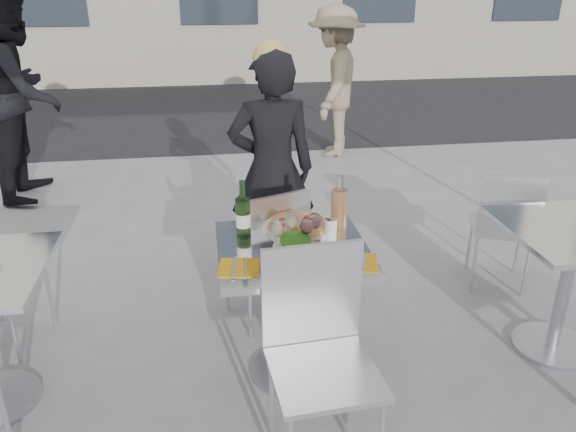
{
  "coord_description": "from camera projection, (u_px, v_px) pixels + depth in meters",
  "views": [
    {
      "loc": [
        -0.38,
        -2.39,
        1.96
      ],
      "look_at": [
        0.0,
        0.15,
        0.85
      ],
      "focal_mm": 35.0,
      "sensor_mm": 36.0,
      "label": 1
    }
  ],
  "objects": [
    {
      "name": "chair_near",
      "position": [
        318.0,
        341.0,
        2.33
      ],
      "size": [
        0.46,
        0.48,
        0.95
      ],
      "rotation": [
        0.0,
        0.0,
        0.07
      ],
      "color": "silver",
      "rests_on": "ground"
    },
    {
      "name": "chair_far",
      "position": [
        270.0,
        247.0,
        3.22
      ],
      "size": [
        0.52,
        0.52,
        0.87
      ],
      "rotation": [
        0.0,
        0.0,
        3.5
      ],
      "color": "silver",
      "rests_on": "ground"
    },
    {
      "name": "wineglass_red_b",
      "position": [
        315.0,
        222.0,
        2.71
      ],
      "size": [
        0.07,
        0.07,
        0.16
      ],
      "color": "white",
      "rests_on": "main_table"
    },
    {
      "name": "napkin_right",
      "position": [
        358.0,
        262.0,
        2.56
      ],
      "size": [
        0.22,
        0.22,
        0.01
      ],
      "rotation": [
        0.0,
        0.0,
        -0.25
      ],
      "color": "gold",
      "rests_on": "main_table"
    },
    {
      "name": "wineglass_red_a",
      "position": [
        307.0,
        227.0,
        2.66
      ],
      "size": [
        0.07,
        0.07,
        0.16
      ],
      "color": "white",
      "rests_on": "main_table"
    },
    {
      "name": "napkin_left",
      "position": [
        239.0,
        267.0,
        2.51
      ],
      "size": [
        0.2,
        0.2,
        0.01
      ],
      "rotation": [
        0.0,
        0.0,
        -0.14
      ],
      "color": "gold",
      "rests_on": "main_table"
    },
    {
      "name": "salad_plate",
      "position": [
        296.0,
        242.0,
        2.67
      ],
      "size": [
        0.22,
        0.22,
        0.09
      ],
      "color": "white",
      "rests_on": "main_table"
    },
    {
      "name": "street_asphalt",
      "position": [
        228.0,
        107.0,
        8.89
      ],
      "size": [
        24.0,
        5.0,
        0.0
      ],
      "primitive_type": "cube",
      "color": "black",
      "rests_on": "ground"
    },
    {
      "name": "wineglass_white_b",
      "position": [
        291.0,
        222.0,
        2.71
      ],
      "size": [
        0.07,
        0.07,
        0.16
      ],
      "color": "white",
      "rests_on": "main_table"
    },
    {
      "name": "pedestrian_b",
      "position": [
        334.0,
        82.0,
        6.3
      ],
      "size": [
        0.96,
        1.23,
        1.67
      ],
      "primitive_type": "imported",
      "rotation": [
        0.0,
        0.0,
        4.35
      ],
      "color": "#8C775A",
      "rests_on": "ground"
    },
    {
      "name": "side_table_right",
      "position": [
        570.0,
        264.0,
        2.99
      ],
      "size": [
        0.72,
        0.72,
        0.75
      ],
      "color": "#B7BABF",
      "rests_on": "ground"
    },
    {
      "name": "ground",
      "position": [
        292.0,
        373.0,
        3.0
      ],
      "size": [
        80.0,
        80.0,
        0.0
      ],
      "primitive_type": "plane",
      "color": "slate"
    },
    {
      "name": "pizza_far",
      "position": [
        297.0,
        225.0,
        2.9
      ],
      "size": [
        0.36,
        0.36,
        0.03
      ],
      "color": "white",
      "rests_on": "main_table"
    },
    {
      "name": "side_chair_rfar",
      "position": [
        505.0,
        221.0,
        3.61
      ],
      "size": [
        0.49,
        0.5,
        0.83
      ],
      "rotation": [
        0.0,
        0.0,
        2.79
      ],
      "color": "silver",
      "rests_on": "ground"
    },
    {
      "name": "pizza_near",
      "position": [
        308.0,
        259.0,
        2.57
      ],
      "size": [
        0.36,
        0.36,
        0.02
      ],
      "color": "tan",
      "rests_on": "main_table"
    },
    {
      "name": "carafe",
      "position": [
        339.0,
        209.0,
        2.84
      ],
      "size": [
        0.08,
        0.08,
        0.29
      ],
      "color": "tan",
      "rests_on": "main_table"
    },
    {
      "name": "woman_diner",
      "position": [
        272.0,
        170.0,
        3.67
      ],
      "size": [
        0.57,
        0.38,
        1.56
      ],
      "primitive_type": "imported",
      "rotation": [
        0.0,
        0.0,
        3.13
      ],
      "color": "black",
      "rests_on": "ground"
    },
    {
      "name": "main_table",
      "position": [
        293.0,
        285.0,
        2.78
      ],
      "size": [
        0.72,
        0.72,
        0.75
      ],
      "color": "#B7BABF",
      "rests_on": "ground"
    },
    {
      "name": "wine_bottle",
      "position": [
        243.0,
        215.0,
        2.77
      ],
      "size": [
        0.07,
        0.08,
        0.29
      ],
      "color": "#27501E",
      "rests_on": "main_table"
    },
    {
      "name": "sugar_shaker",
      "position": [
        331.0,
        226.0,
        2.8
      ],
      "size": [
        0.06,
        0.06,
        0.11
      ],
      "color": "white",
      "rests_on": "main_table"
    },
    {
      "name": "wineglass_white_a",
      "position": [
        276.0,
        229.0,
        2.63
      ],
      "size": [
        0.07,
        0.07,
        0.16
      ],
      "color": "white",
      "rests_on": "main_table"
    },
    {
      "name": "pedestrian_a",
      "position": [
        21.0,
        93.0,
        5.08
      ],
      "size": [
        0.74,
        0.94,
        1.92
      ],
      "primitive_type": "imported",
      "rotation": [
        0.0,
        0.0,
        1.56
      ],
      "color": "black",
      "rests_on": "ground"
    }
  ]
}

